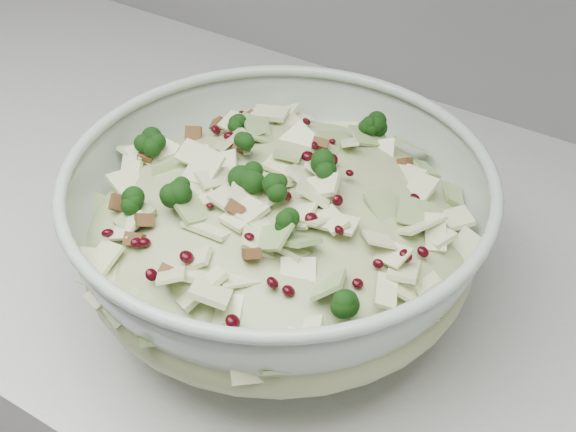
% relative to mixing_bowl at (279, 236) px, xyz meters
% --- Properties ---
extents(mixing_bowl, '(0.40, 0.40, 0.13)m').
position_rel_mixing_bowl_xyz_m(mixing_bowl, '(0.00, 0.00, 0.00)').
color(mixing_bowl, '#A7B8A7').
rests_on(mixing_bowl, counter).
extents(salad, '(0.36, 0.36, 0.14)m').
position_rel_mixing_bowl_xyz_m(salad, '(0.00, -0.00, 0.02)').
color(salad, tan).
rests_on(salad, mixing_bowl).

